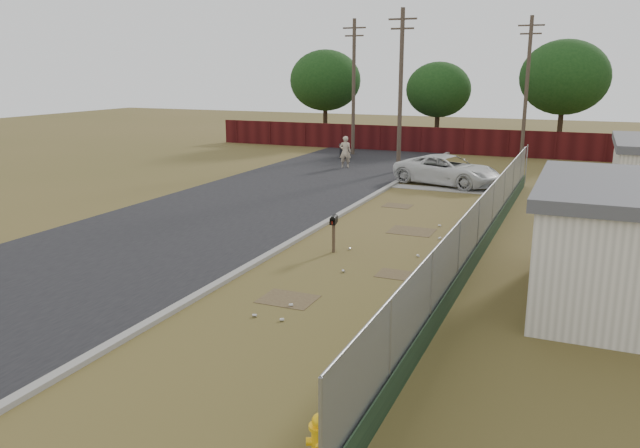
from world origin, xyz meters
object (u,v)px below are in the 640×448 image
at_px(pickup_truck, 448,170).
at_px(mailbox, 334,223).
at_px(pedestrian, 345,152).
at_px(fire_hydrant, 320,442).
at_px(trash_bin, 344,151).

bearing_deg(pickup_truck, mailbox, -167.08).
bearing_deg(pedestrian, pickup_truck, 140.04).
xyz_separation_m(fire_hydrant, pedestrian, (-10.06, 27.30, 0.51)).
bearing_deg(mailbox, pickup_truck, 86.69).
height_order(pedestrian, trash_bin, pedestrian).
bearing_deg(trash_bin, pedestrian, -67.77).
height_order(mailbox, trash_bin, mailbox).
bearing_deg(pickup_truck, pedestrian, 80.69).
xyz_separation_m(mailbox, trash_bin, (-7.54, 20.49, -0.49)).
bearing_deg(trash_bin, mailbox, -69.79).
distance_m(fire_hydrant, pickup_truck, 24.26).
height_order(fire_hydrant, pedestrian, pedestrian).
bearing_deg(fire_hydrant, trash_bin, 110.47).
height_order(pickup_truck, pedestrian, pedestrian).
xyz_separation_m(pickup_truck, trash_bin, (-8.33, 6.93, -0.27)).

